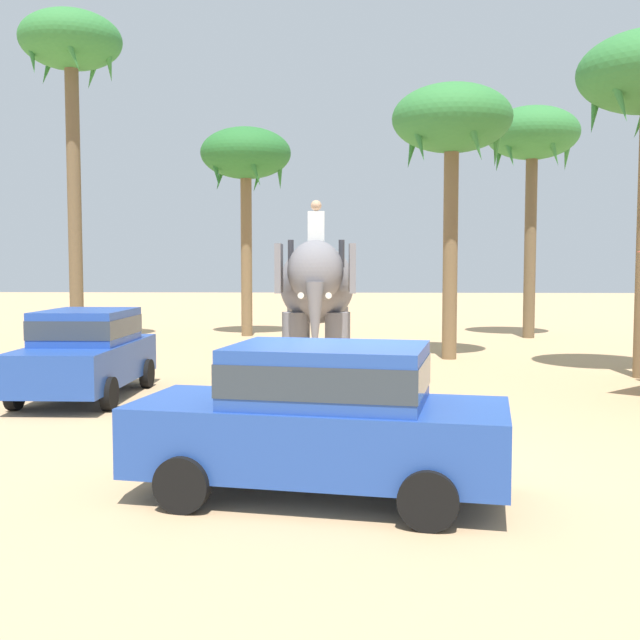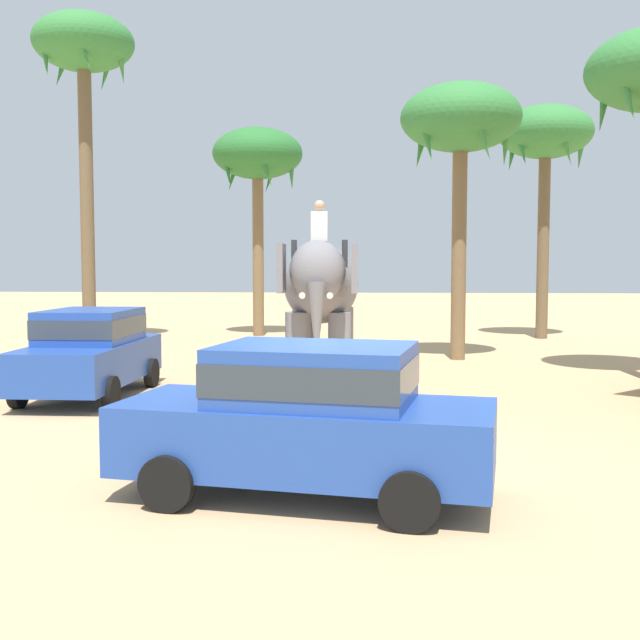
{
  "view_description": "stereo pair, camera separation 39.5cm",
  "coord_description": "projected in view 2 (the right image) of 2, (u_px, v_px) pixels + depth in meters",
  "views": [
    {
      "loc": [
        -0.01,
        -9.43,
        2.59
      ],
      "look_at": [
        -0.53,
        4.15,
        1.6
      ],
      "focal_mm": 43.45,
      "sensor_mm": 36.0,
      "label": 1
    },
    {
      "loc": [
        0.38,
        -9.41,
        2.59
      ],
      "look_at": [
        -0.53,
        4.15,
        1.6
      ],
      "focal_mm": 43.45,
      "sensor_mm": 36.0,
      "label": 2
    }
  ],
  "objects": [
    {
      "name": "palm_tree_behind_elephant",
      "position": [
        545.0,
        139.0,
        26.4
      ],
      "size": [
        3.2,
        3.2,
        7.98
      ],
      "color": "brown",
      "rests_on": "ground"
    },
    {
      "name": "ground_plane",
      "position": [
        340.0,
        473.0,
        9.57
      ],
      "size": [
        120.0,
        120.0,
        0.0
      ],
      "primitive_type": "plane",
      "color": "tan"
    },
    {
      "name": "palm_tree_near_hut",
      "position": [
        84.0,
        56.0,
        24.68
      ],
      "size": [
        3.2,
        3.2,
        10.55
      ],
      "color": "brown",
      "rests_on": "ground"
    },
    {
      "name": "palm_tree_far_back",
      "position": [
        461.0,
        125.0,
        20.53
      ],
      "size": [
        3.2,
        3.2,
        7.36
      ],
      "color": "brown",
      "rests_on": "ground"
    },
    {
      "name": "elephant_with_mahout",
      "position": [
        321.0,
        292.0,
        16.48
      ],
      "size": [
        1.67,
        3.88,
        3.88
      ],
      "color": "slate",
      "rests_on": "ground"
    },
    {
      "name": "car_parked_far_side",
      "position": [
        90.0,
        349.0,
        15.05
      ],
      "size": [
        1.88,
        4.1,
        1.7
      ],
      "color": "#23479E",
      "rests_on": "ground"
    },
    {
      "name": "palm_tree_left_of_road",
      "position": [
        258.0,
        159.0,
        27.47
      ],
      "size": [
        3.2,
        3.2,
        7.4
      ],
      "color": "brown",
      "rests_on": "ground"
    },
    {
      "name": "car_sedan_foreground",
      "position": [
        309.0,
        414.0,
        8.54
      ],
      "size": [
        4.34,
        2.4,
        1.7
      ],
      "color": "#23479E",
      "rests_on": "ground"
    }
  ]
}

